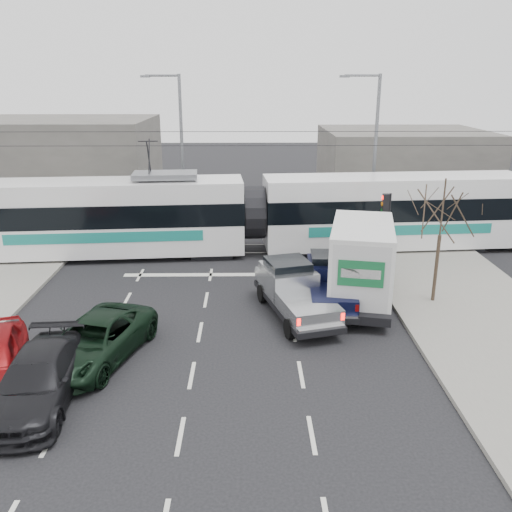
{
  "coord_description": "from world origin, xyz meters",
  "views": [
    {
      "loc": [
        0.09,
        -17.82,
        8.8
      ],
      "look_at": [
        0.39,
        3.34,
        1.8
      ],
      "focal_mm": 38.0,
      "sensor_mm": 36.0,
      "label": 1
    }
  ],
  "objects_px": {
    "green_car": "(95,340)",
    "navy_pickup": "(330,283)",
    "silver_pickup": "(293,290)",
    "tram": "(253,214)",
    "box_truck": "(361,262)",
    "traffic_signal": "(386,215)",
    "street_lamp_near": "(372,144)",
    "bare_tree": "(442,213)",
    "dark_car": "(38,380)",
    "street_lamp_far": "(179,140)"
  },
  "relations": [
    {
      "from": "green_car",
      "to": "dark_car",
      "type": "relative_size",
      "value": 1.03
    },
    {
      "from": "box_truck",
      "to": "navy_pickup",
      "type": "xyz_separation_m",
      "value": [
        -1.33,
        -0.58,
        -0.69
      ]
    },
    {
      "from": "street_lamp_far",
      "to": "bare_tree",
      "type": "bearing_deg",
      "value": -48.88
    },
    {
      "from": "navy_pickup",
      "to": "tram",
      "type": "bearing_deg",
      "value": 116.35
    },
    {
      "from": "bare_tree",
      "to": "dark_car",
      "type": "height_order",
      "value": "bare_tree"
    },
    {
      "from": "green_car",
      "to": "navy_pickup",
      "type": "bearing_deg",
      "value": 44.18
    },
    {
      "from": "street_lamp_far",
      "to": "dark_car",
      "type": "xyz_separation_m",
      "value": [
        -1.67,
        -20.41,
        -4.4
      ]
    },
    {
      "from": "box_truck",
      "to": "bare_tree",
      "type": "bearing_deg",
      "value": 3.46
    },
    {
      "from": "tram",
      "to": "navy_pickup",
      "type": "distance_m",
      "value": 7.82
    },
    {
      "from": "box_truck",
      "to": "navy_pickup",
      "type": "height_order",
      "value": "box_truck"
    },
    {
      "from": "box_truck",
      "to": "traffic_signal",
      "type": "bearing_deg",
      "value": 74.94
    },
    {
      "from": "tram",
      "to": "street_lamp_near",
      "type": "bearing_deg",
      "value": 28.4
    },
    {
      "from": "traffic_signal",
      "to": "green_car",
      "type": "relative_size",
      "value": 0.71
    },
    {
      "from": "bare_tree",
      "to": "dark_car",
      "type": "xyz_separation_m",
      "value": [
        -13.46,
        -6.91,
        -3.08
      ]
    },
    {
      "from": "bare_tree",
      "to": "tram",
      "type": "bearing_deg",
      "value": 136.21
    },
    {
      "from": "tram",
      "to": "navy_pickup",
      "type": "relative_size",
      "value": 5.95
    },
    {
      "from": "green_car",
      "to": "silver_pickup",
      "type": "bearing_deg",
      "value": 44.93
    },
    {
      "from": "navy_pickup",
      "to": "dark_car",
      "type": "height_order",
      "value": "navy_pickup"
    },
    {
      "from": "tram",
      "to": "green_car",
      "type": "distance_m",
      "value": 12.67
    },
    {
      "from": "tram",
      "to": "box_truck",
      "type": "height_order",
      "value": "tram"
    },
    {
      "from": "traffic_signal",
      "to": "tram",
      "type": "relative_size",
      "value": 0.13
    },
    {
      "from": "navy_pickup",
      "to": "green_car",
      "type": "xyz_separation_m",
      "value": [
        -8.24,
        -4.33,
        -0.27
      ]
    },
    {
      "from": "box_truck",
      "to": "green_car",
      "type": "distance_m",
      "value": 10.8
    },
    {
      "from": "dark_car",
      "to": "tram",
      "type": "bearing_deg",
      "value": 62.35
    },
    {
      "from": "tram",
      "to": "navy_pickup",
      "type": "xyz_separation_m",
      "value": [
        3.02,
        -7.13,
        -1.09
      ]
    },
    {
      "from": "tram",
      "to": "silver_pickup",
      "type": "distance_m",
      "value": 8.04
    },
    {
      "from": "street_lamp_far",
      "to": "box_truck",
      "type": "relative_size",
      "value": 1.27
    },
    {
      "from": "silver_pickup",
      "to": "dark_car",
      "type": "xyz_separation_m",
      "value": [
        -7.67,
        -6.08,
        -0.25
      ]
    },
    {
      "from": "bare_tree",
      "to": "street_lamp_far",
      "type": "bearing_deg",
      "value": 131.12
    },
    {
      "from": "traffic_signal",
      "to": "navy_pickup",
      "type": "bearing_deg",
      "value": -127.23
    },
    {
      "from": "silver_pickup",
      "to": "green_car",
      "type": "height_order",
      "value": "silver_pickup"
    },
    {
      "from": "street_lamp_near",
      "to": "tram",
      "type": "distance_m",
      "value": 8.87
    },
    {
      "from": "street_lamp_near",
      "to": "navy_pickup",
      "type": "relative_size",
      "value": 1.87
    },
    {
      "from": "bare_tree",
      "to": "green_car",
      "type": "height_order",
      "value": "bare_tree"
    },
    {
      "from": "green_car",
      "to": "dark_car",
      "type": "bearing_deg",
      "value": -94.79
    },
    {
      "from": "street_lamp_near",
      "to": "street_lamp_far",
      "type": "xyz_separation_m",
      "value": [
        -11.5,
        2.0,
        0.0
      ]
    },
    {
      "from": "silver_pickup",
      "to": "green_car",
      "type": "distance_m",
      "value": 7.65
    },
    {
      "from": "bare_tree",
      "to": "green_car",
      "type": "xyz_separation_m",
      "value": [
        -12.51,
        -4.47,
        -3.08
      ]
    },
    {
      "from": "bare_tree",
      "to": "street_lamp_far",
      "type": "height_order",
      "value": "street_lamp_far"
    },
    {
      "from": "traffic_signal",
      "to": "street_lamp_near",
      "type": "height_order",
      "value": "street_lamp_near"
    },
    {
      "from": "bare_tree",
      "to": "silver_pickup",
      "type": "bearing_deg",
      "value": -171.88
    },
    {
      "from": "green_car",
      "to": "box_truck",
      "type": "bearing_deg",
      "value": 43.63
    },
    {
      "from": "traffic_signal",
      "to": "silver_pickup",
      "type": "bearing_deg",
      "value": -134.04
    },
    {
      "from": "silver_pickup",
      "to": "box_truck",
      "type": "bearing_deg",
      "value": 8.84
    },
    {
      "from": "bare_tree",
      "to": "traffic_signal",
      "type": "relative_size",
      "value": 1.39
    },
    {
      "from": "street_lamp_near",
      "to": "box_truck",
      "type": "distance_m",
      "value": 11.88
    },
    {
      "from": "silver_pickup",
      "to": "green_car",
      "type": "bearing_deg",
      "value": -166.67
    },
    {
      "from": "street_lamp_far",
      "to": "navy_pickup",
      "type": "relative_size",
      "value": 1.87
    },
    {
      "from": "bare_tree",
      "to": "dark_car",
      "type": "relative_size",
      "value": 1.01
    },
    {
      "from": "street_lamp_far",
      "to": "tram",
      "type": "xyz_separation_m",
      "value": [
        4.49,
        -6.51,
        -3.04
      ]
    }
  ]
}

